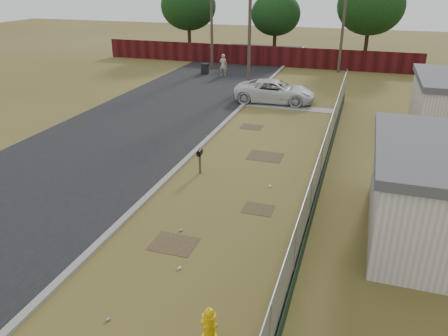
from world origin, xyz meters
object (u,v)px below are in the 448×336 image
(fire_hydrant, at_px, (209,324))
(pedestrian, at_px, (223,65))
(pickup_truck, at_px, (275,91))
(mailbox, at_px, (200,154))
(trash_bin, at_px, (205,69))

(fire_hydrant, relative_size, pedestrian, 0.49)
(pickup_truck, bearing_deg, pedestrian, 37.40)
(fire_hydrant, xyz_separation_m, mailbox, (-3.50, 8.60, 0.45))
(mailbox, bearing_deg, pedestrian, 105.15)
(fire_hydrant, height_order, pedestrian, pedestrian)
(mailbox, xyz_separation_m, trash_bin, (-6.94, 19.45, -0.41))
(mailbox, bearing_deg, pickup_truck, 86.99)
(mailbox, relative_size, pickup_truck, 0.21)
(mailbox, height_order, trash_bin, mailbox)
(fire_hydrant, distance_m, pedestrian, 29.10)
(fire_hydrant, bearing_deg, mailbox, 112.12)
(pickup_truck, xyz_separation_m, trash_bin, (-7.59, 7.16, -0.27))
(trash_bin, bearing_deg, mailbox, -70.37)
(pedestrian, distance_m, trash_bin, 1.83)
(pedestrian, relative_size, trash_bin, 2.03)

